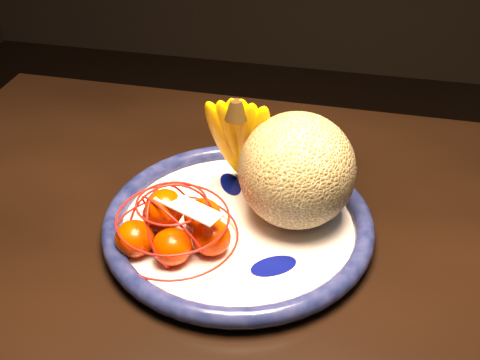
% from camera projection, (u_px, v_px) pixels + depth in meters
% --- Properties ---
extents(fruit_bowl, '(0.32, 0.32, 0.03)m').
position_uv_depth(fruit_bowl, '(238.00, 224.00, 0.71)').
color(fruit_bowl, white).
rests_on(fruit_bowl, dining_table).
extents(cantaloupe, '(0.14, 0.14, 0.14)m').
position_uv_depth(cantaloupe, '(297.00, 170.00, 0.69)').
color(cantaloupe, olive).
rests_on(cantaloupe, fruit_bowl).
extents(banana_bunch, '(0.10, 0.10, 0.15)m').
position_uv_depth(banana_bunch, '(240.00, 137.00, 0.73)').
color(banana_bunch, '#F7CC00').
rests_on(banana_bunch, fruit_bowl).
extents(mandarin_bag, '(0.16, 0.16, 0.09)m').
position_uv_depth(mandarin_bag, '(174.00, 226.00, 0.67)').
color(mandarin_bag, '#EF4200').
rests_on(mandarin_bag, fruit_bowl).
extents(price_tag, '(0.08, 0.05, 0.01)m').
position_uv_depth(price_tag, '(188.00, 207.00, 0.64)').
color(price_tag, white).
rests_on(price_tag, mandarin_bag).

